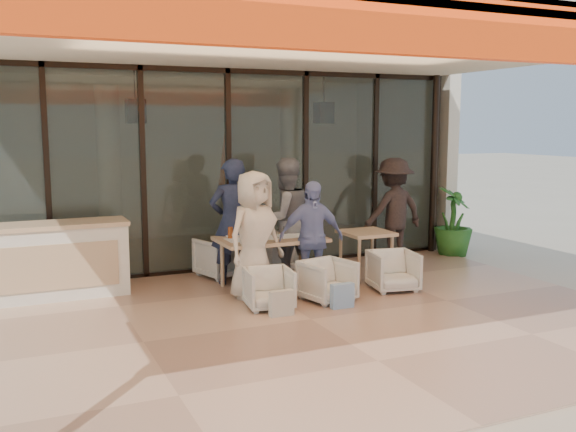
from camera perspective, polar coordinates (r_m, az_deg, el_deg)
name	(u,v)px	position (r m, az deg, el deg)	size (l,w,h in m)	color
ground	(311,321)	(7.78, 2.06, -9.32)	(70.00, 70.00, 0.00)	#C6B293
terrace_floor	(311,321)	(7.78, 2.06, -9.29)	(8.00, 6.00, 0.01)	tan
terrace_structure	(323,40)	(7.24, 3.14, 15.39)	(8.00, 6.00, 3.40)	silver
glass_storefront	(228,171)	(10.23, -5.32, 3.98)	(8.08, 0.10, 3.20)	#9EADA3
interior_block	(189,130)	(12.42, -8.80, 7.56)	(9.05, 3.62, 3.52)	silver
host_counter	(57,260)	(9.16, -19.81, -3.70)	(1.85, 0.65, 1.04)	silver
dining_table	(270,242)	(9.12, -1.61, -2.28)	(1.50, 0.90, 0.93)	tan
chair_far_left	(222,255)	(9.91, -5.90, -3.49)	(0.67, 0.63, 0.69)	white
chair_far_right	(272,252)	(10.20, -1.40, -3.25)	(0.62, 0.58, 0.64)	white
chair_near_left	(269,287)	(8.18, -1.71, -6.31)	(0.57, 0.53, 0.59)	white
chair_near_right	(328,279)	(8.52, 3.55, -5.61)	(0.60, 0.57, 0.62)	white
diner_navy	(232,222)	(9.34, -4.99, -0.55)	(0.68, 0.44, 1.86)	#192037
diner_grey	(285,219)	(9.64, -0.27, -0.28)	(0.90, 0.70, 1.84)	slate
diner_cream	(254,236)	(8.52, -3.00, -1.79)	(0.85, 0.55, 1.73)	beige
diner_periwinkle	(311,238)	(8.86, 2.08, -1.92)	(0.92, 0.38, 1.57)	#7B8ECE
tote_bag_cream	(281,304)	(7.86, -0.58, -7.84)	(0.30, 0.10, 0.34)	silver
tote_bag_blue	(342,297)	(8.22, 4.84, -7.16)	(0.30, 0.10, 0.34)	#99BFD8
side_table	(366,238)	(9.72, 6.96, -1.97)	(0.70, 0.70, 0.74)	tan
side_chair	(393,269)	(9.16, 9.34, -4.69)	(0.62, 0.58, 0.63)	white
standing_woman	(393,211)	(10.97, 9.35, 0.47)	(1.15, 0.66, 1.78)	black
potted_palm	(453,222)	(11.83, 14.47, -0.48)	(0.69, 0.69, 1.23)	#1E5919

